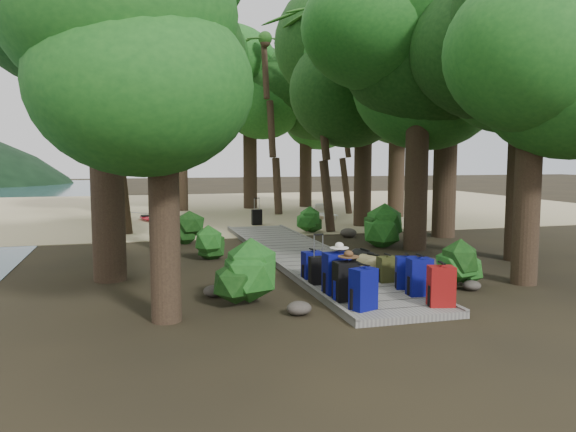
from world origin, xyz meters
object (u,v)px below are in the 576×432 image
object	(u,v)px
backpack_left_d	(312,263)
suitcase_on_boardwalk	(318,270)
backpack_right_c	(406,271)
kayak	(146,217)
backpack_left_a	(363,287)
backpack_right_d	(387,268)
backpack_right_a	(441,284)
backpack_right_b	(419,275)
duffel_right_black	(365,260)
duffel_right_khaki	(373,265)
backpack_left_b	(346,279)
sun_lounger	(326,212)
backpack_left_c	(336,271)
lone_suitcase_on_sand	(257,217)

from	to	relation	value
backpack_left_d	suitcase_on_boardwalk	bearing A→B (deg)	-101.84
backpack_right_c	kayak	xyz separation A→B (m)	(-4.51, 14.10, -0.29)
backpack_left_a	backpack_right_d	size ratio (longest dim) A/B	1.35
backpack_left_a	backpack_right_a	bearing A→B (deg)	-26.86
backpack_right_b	backpack_right_c	world-z (taller)	backpack_right_b
backpack_right_d	backpack_left_a	bearing A→B (deg)	-126.86
duffel_right_black	duffel_right_khaki	bearing A→B (deg)	-104.89
backpack_left_b	duffel_right_khaki	xyz separation A→B (m)	(1.35, 1.87, -0.18)
sun_lounger	backpack_right_b	bearing A→B (deg)	-107.13
backpack_left_a	duffel_right_khaki	world-z (taller)	backpack_left_a
backpack_left_a	backpack_left_c	xyz separation A→B (m)	(-0.05, 1.13, 0.04)
backpack_left_c	lone_suitcase_on_sand	world-z (taller)	backpack_left_c
backpack_left_d	backpack_right_b	bearing A→B (deg)	-58.64
duffel_right_khaki	backpack_left_c	bearing A→B (deg)	-160.07
backpack_left_a	backpack_right_a	xyz separation A→B (m)	(1.35, -0.15, -0.01)
suitcase_on_boardwalk	sun_lounger	distance (m)	12.84
backpack_left_d	kayak	distance (m)	13.10
backpack_left_a	backpack_left_d	size ratio (longest dim) A/B	1.25
backpack_right_d	backpack_left_c	bearing A→B (deg)	-154.67
suitcase_on_boardwalk	kayak	distance (m)	13.64
backpack_right_b	lone_suitcase_on_sand	bearing A→B (deg)	95.44
backpack_right_d	duffel_right_khaki	size ratio (longest dim) A/B	0.91
kayak	sun_lounger	world-z (taller)	sun_lounger
backpack_left_a	backpack_left_c	size ratio (longest dim) A/B	0.90
kayak	sun_lounger	size ratio (longest dim) A/B	1.61
backpack_left_b	sun_lounger	size ratio (longest dim) A/B	0.41
backpack_right_c	duffel_right_black	bearing A→B (deg)	109.21
backpack_right_b	suitcase_on_boardwalk	xyz separation A→B (m)	(-1.49, 1.33, -0.10)
backpack_left_d	backpack_right_a	xyz separation A→B (m)	(1.41, -2.67, 0.07)
backpack_left_d	backpack_right_d	xyz separation A→B (m)	(1.35, -0.73, -0.02)
backpack_left_b	suitcase_on_boardwalk	size ratio (longest dim) A/B	1.39
suitcase_on_boardwalk	backpack_right_d	bearing A→B (deg)	-7.13
backpack_right_c	lone_suitcase_on_sand	world-z (taller)	backpack_right_c
backpack_right_c	lone_suitcase_on_sand	size ratio (longest dim) A/B	1.14
backpack_left_b	duffel_right_khaki	world-z (taller)	backpack_left_b
backpack_left_b	kayak	world-z (taller)	backpack_left_b
backpack_right_d	suitcase_on_boardwalk	distance (m)	1.42
duffel_right_khaki	duffel_right_black	size ratio (longest dim) A/B	0.92
lone_suitcase_on_sand	sun_lounger	bearing A→B (deg)	19.25
duffel_right_black	lone_suitcase_on_sand	size ratio (longest dim) A/B	1.13
backpack_left_b	lone_suitcase_on_sand	distance (m)	12.04
backpack_left_c	kayak	size ratio (longest dim) A/B	0.28
duffel_right_khaki	sun_lounger	bearing A→B (deg)	49.99
backpack_left_b	duffel_right_khaki	size ratio (longest dim) A/B	1.23
backpack_left_c	kayak	xyz separation A→B (m)	(-3.08, 14.13, -0.37)
backpack_right_a	backpack_left_c	bearing A→B (deg)	150.41
backpack_left_a	duffel_right_black	xyz separation A→B (m)	(1.35, 3.09, -0.17)
backpack_left_a	backpack_left_d	bearing A→B (deg)	70.66
backpack_right_a	backpack_left_a	bearing A→B (deg)	-173.38
backpack_left_b	backpack_right_d	xyz separation A→B (m)	(1.35, 1.18, -0.10)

